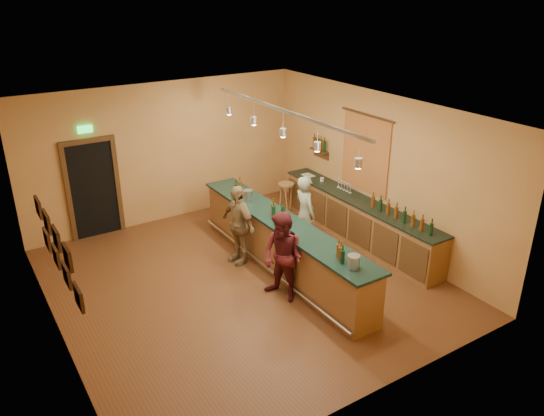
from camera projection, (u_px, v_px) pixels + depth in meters
floor at (243, 281)px, 9.96m from camera, size 7.00×7.00×0.00m
ceiling at (239, 113)px, 8.69m from camera, size 6.50×7.00×0.02m
wall_back at (165, 153)px, 12.04m from camera, size 6.50×0.02×3.20m
wall_front at (379, 294)px, 6.61m from camera, size 6.50×0.02×3.20m
wall_left at (47, 249)px, 7.72m from camera, size 0.02×7.00×3.20m
wall_right at (378, 170)px, 10.93m from camera, size 0.02×7.00×3.20m
doorway at (93, 187)px, 11.37m from camera, size 1.15×0.09×2.48m
tapestry at (365, 154)px, 11.13m from camera, size 0.03×1.40×1.60m
bottle_shelf at (319, 146)px, 12.33m from camera, size 0.17×0.55×0.54m
picture_grid at (57, 247)px, 7.02m from camera, size 0.06×2.20×0.70m
back_counter at (359, 219)px, 11.37m from camera, size 0.60×4.55×1.27m
tasting_bar at (282, 241)px, 10.15m from camera, size 0.73×5.10×1.38m
pendant_track at (283, 119)px, 9.21m from camera, size 0.11×4.60×0.50m
bartender at (305, 214)px, 10.84m from camera, size 0.42×0.61×1.63m
customer_a at (283, 257)px, 9.13m from camera, size 0.82×0.94×1.63m
customer_b at (238, 224)px, 10.37m from camera, size 0.52×0.99×1.62m
bar_stool at (286, 189)px, 12.62m from camera, size 0.38×0.38×0.78m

